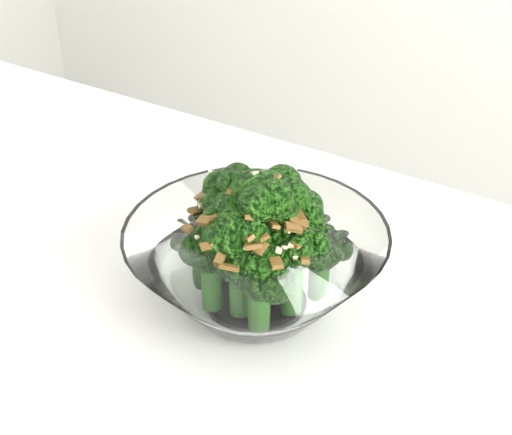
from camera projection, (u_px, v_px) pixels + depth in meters
The scene contains 1 object.
broccoli_dish at pixel (256, 258), 0.52m from camera, with size 0.19×0.19×0.12m.
Camera 1 is at (0.30, -0.10, 1.10)m, focal length 50.00 mm.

